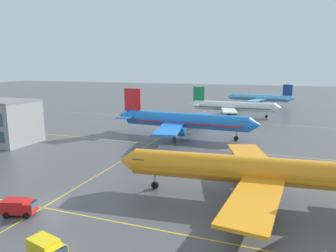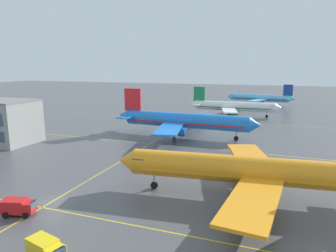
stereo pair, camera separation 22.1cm
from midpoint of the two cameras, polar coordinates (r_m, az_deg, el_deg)
The scene contains 8 objects.
ground_plane at distance 47.33m, azimuth -20.77°, elevation -13.11°, with size 600.00×600.00×0.00m, color #4C4C4F.
airliner_front_gate at distance 45.52m, azimuth 14.98°, elevation -8.05°, with size 39.56×33.93×12.29m.
airliner_second_row at distance 83.32m, azimuth 2.96°, elevation 1.04°, with size 40.73×35.19×12.68m.
airliner_third_row at distance 120.53m, azimuth 12.18°, elevation 3.63°, with size 35.36×30.57×11.02m.
airliner_far_left_stand at distance 158.60m, azimuth 16.94°, elevation 5.08°, with size 33.87×28.86×10.55m.
taxiway_markings at distance 75.88m, azimuth -3.24°, elevation -3.31°, with size 121.35×123.04×0.01m.
service_truck_red_van at distance 34.34m, azimuth -21.74°, elevation -20.67°, with size 4.42×2.91×2.10m.
service_truck_catering at distance 44.64m, azimuth -26.13°, elevation -13.39°, with size 4.46×3.08×2.10m.
Camera 2 is at (29.23, -32.18, 18.80)m, focal length 32.44 mm.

